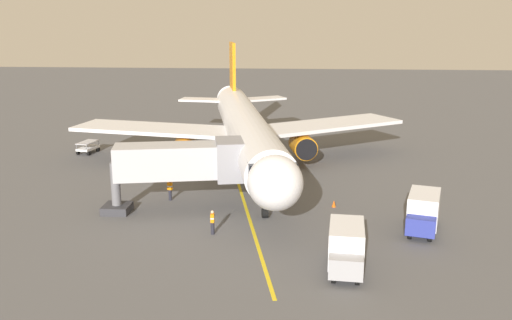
{
  "coord_description": "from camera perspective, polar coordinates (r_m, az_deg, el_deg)",
  "views": [
    {
      "loc": [
        -3.45,
        52.62,
        14.33
      ],
      "look_at": [
        -0.08,
        8.71,
        3.0
      ],
      "focal_mm": 38.83,
      "sensor_mm": 36.0,
      "label": 1
    }
  ],
  "objects": [
    {
      "name": "ground_crew_marshaller",
      "position": [
        37.92,
        -4.5,
        -6.38
      ],
      "size": [
        0.27,
        0.41,
        1.71
      ],
      "color": "#23232D",
      "rests_on": "ground"
    },
    {
      "name": "ground_plane",
      "position": [
        54.65,
        0.61,
        -0.78
      ],
      "size": [
        220.0,
        220.0,
        0.0
      ],
      "primitive_type": "plane",
      "color": "#565659"
    },
    {
      "name": "ground_crew_wing_walker",
      "position": [
        45.25,
        -8.85,
        -3.03
      ],
      "size": [
        0.46,
        0.37,
        1.71
      ],
      "color": "#23232D",
      "rests_on": "ground"
    },
    {
      "name": "box_truck_starboard_side",
      "position": [
        39.92,
        16.83,
        -5.14
      ],
      "size": [
        3.13,
        4.96,
        2.62
      ],
      "color": "#2D3899",
      "rests_on": "ground"
    },
    {
      "name": "box_truck_portside",
      "position": [
        32.96,
        9.28,
        -8.9
      ],
      "size": [
        2.33,
        4.75,
        2.62
      ],
      "color": "#9E9EA3",
      "rests_on": "ground"
    },
    {
      "name": "jet_bridge",
      "position": [
        42.07,
        -6.78,
        -0.22
      ],
      "size": [
        11.51,
        4.88,
        5.4
      ],
      "color": "#B7B7BC",
      "rests_on": "ground"
    },
    {
      "name": "safety_cone_nose_left",
      "position": [
        43.73,
        8.02,
        -4.47
      ],
      "size": [
        0.32,
        0.32,
        0.55
      ],
      "primitive_type": "cone",
      "color": "#F2590F",
      "rests_on": "ground"
    },
    {
      "name": "apron_lead_in_line",
      "position": [
        48.2,
        -1.7,
        -2.87
      ],
      "size": [
        8.08,
        39.27,
        0.01
      ],
      "primitive_type": "cube",
      "rotation": [
        0.0,
        0.0,
        0.2
      ],
      "color": "yellow",
      "rests_on": "ground"
    },
    {
      "name": "baggage_cart_near_nose",
      "position": [
        63.06,
        -16.93,
        1.27
      ],
      "size": [
        1.96,
        2.82,
        1.27
      ],
      "color": "white",
      "rests_on": "ground"
    },
    {
      "name": "airplane",
      "position": [
        53.28,
        -1.08,
        3.25
      ],
      "size": [
        34.13,
        40.11,
        11.5
      ],
      "color": "white",
      "rests_on": "ground"
    },
    {
      "name": "safety_cone_nose_right",
      "position": [
        38.62,
        10.87,
        -7.19
      ],
      "size": [
        0.32,
        0.32,
        0.55
      ],
      "primitive_type": "cone",
      "color": "#F2590F",
      "rests_on": "ground"
    }
  ]
}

